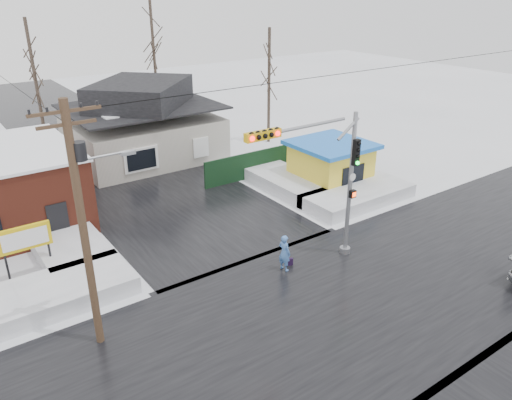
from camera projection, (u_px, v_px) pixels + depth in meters
ground at (326, 312)px, 20.03m from camera, size 120.00×120.00×0.00m
road_ns at (326, 312)px, 20.02m from camera, size 10.00×120.00×0.02m
road_ew at (326, 312)px, 20.02m from camera, size 120.00×10.00×0.02m
snowbank_nw at (46, 296)px, 20.33m from camera, size 7.00×3.00×0.80m
snowbank_ne at (358, 196)px, 29.86m from camera, size 7.00×3.00×0.80m
snowbank_nside_w at (61, 236)px, 25.12m from camera, size 3.00×8.00×0.80m
snowbank_nside_e at (280, 178)px, 32.54m from camera, size 3.00×8.00×0.80m
traffic_signal at (327, 173)px, 21.71m from camera, size 6.05×0.68×7.00m
utility_pole at (83, 216)px, 16.39m from camera, size 3.15×0.44×9.00m
marquee_sign at (25, 240)px, 21.58m from camera, size 2.20×0.21×2.55m
house at (143, 124)px, 36.46m from camera, size 10.40×8.40×5.76m
kiosk at (330, 164)px, 31.94m from camera, size 4.60×4.60×2.88m
fence at (256, 164)px, 33.56m from camera, size 8.00×0.12×1.80m
tree_far_left at (30, 49)px, 34.13m from camera, size 3.00×3.00×10.00m
tree_far_mid at (151, 17)px, 40.28m from camera, size 3.00×3.00×12.00m
tree_far_right at (269, 52)px, 38.44m from camera, size 3.00×3.00×9.00m
pedestrian at (284, 253)px, 22.59m from camera, size 0.53×0.71×1.76m
shopping_bag at (290, 262)px, 23.24m from camera, size 0.30×0.21×0.35m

